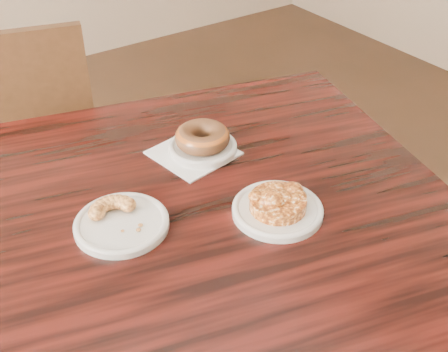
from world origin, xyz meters
TOP-DOWN VIEW (x-y plane):
  - cafe_table at (0.21, 0.10)m, footprint 1.08×1.08m
  - chair_far at (0.07, 0.98)m, footprint 0.63×0.63m
  - napkin at (0.28, 0.27)m, footprint 0.17×0.17m
  - plate_donut at (0.30, 0.27)m, footprint 0.14×0.14m
  - plate_cruller at (0.05, 0.15)m, footprint 0.16×0.16m
  - plate_fritter at (0.30, 0.02)m, footprint 0.16×0.16m
  - glazed_donut at (0.30, 0.27)m, footprint 0.11×0.11m
  - apple_fritter at (0.30, 0.02)m, footprint 0.14×0.14m
  - cruller_fragment at (0.05, 0.15)m, footprint 0.10×0.10m

SIDE VIEW (x-z plane):
  - cafe_table at x=0.21m, z-range 0.00..0.75m
  - chair_far at x=0.07m, z-range 0.00..0.90m
  - napkin at x=0.28m, z-range 0.75..0.75m
  - plate_cruller at x=0.05m, z-range 0.75..0.76m
  - plate_fritter at x=0.30m, z-range 0.75..0.76m
  - plate_donut at x=0.30m, z-range 0.75..0.77m
  - cruller_fragment at x=0.05m, z-range 0.76..0.79m
  - apple_fritter at x=0.30m, z-range 0.76..0.80m
  - glazed_donut at x=0.30m, z-range 0.77..0.81m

